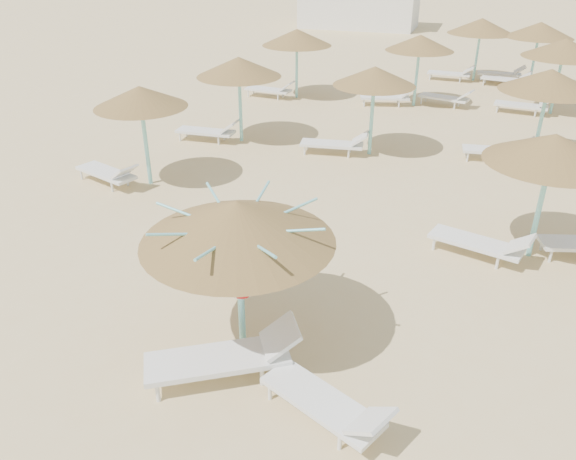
% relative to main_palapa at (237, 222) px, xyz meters
% --- Properties ---
extents(ground, '(120.00, 120.00, 0.00)m').
position_rel_main_palapa_xyz_m(ground, '(0.17, 0.24, -2.29)').
color(ground, tan).
rests_on(ground, ground).
extents(main_palapa, '(2.94, 2.94, 2.64)m').
position_rel_main_palapa_xyz_m(main_palapa, '(0.00, 0.00, 0.00)').
color(main_palapa, '#7CD5D8').
rests_on(main_palapa, ground).
extents(lounger_main_a, '(2.35, 1.81, 0.85)m').
position_rel_main_palapa_xyz_m(lounger_main_a, '(0.08, -0.76, -1.88)').
color(lounger_main_a, silver).
rests_on(lounger_main_a, ground).
extents(lounger_main_b, '(2.04, 1.37, 0.72)m').
position_rel_main_palapa_xyz_m(lounger_main_b, '(1.78, -1.17, -1.95)').
color(lounger_main_b, silver).
rests_on(lounger_main_b, ground).
extents(palapa_field, '(18.44, 18.91, 2.72)m').
position_rel_main_palapa_xyz_m(palapa_field, '(2.82, 12.57, 0.03)').
color(palapa_field, '#7CD5D8').
rests_on(palapa_field, ground).
extents(service_hut, '(8.40, 4.40, 3.25)m').
position_rel_main_palapa_xyz_m(service_hut, '(-5.83, 35.24, -0.65)').
color(service_hut, silver).
rests_on(service_hut, ground).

